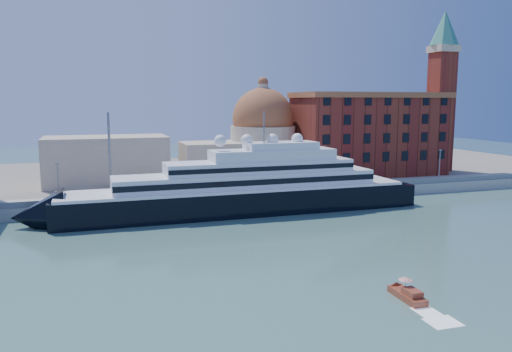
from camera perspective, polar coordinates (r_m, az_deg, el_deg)
name	(u,v)px	position (r m, az deg, el deg)	size (l,w,h in m)	color
ground	(251,245)	(80.11, -0.54, -7.89)	(400.00, 400.00, 0.00)	#345A54
quay	(205,199)	(111.80, -5.87, -2.59)	(180.00, 10.00, 2.50)	gray
land	(175,175)	(151.60, -9.22, 0.15)	(260.00, 72.00, 2.00)	slate
quay_fence	(209,194)	(107.14, -5.36, -2.05)	(180.00, 0.10, 1.20)	slate
superyacht	(228,194)	(101.29, -3.24, -2.01)	(81.16, 11.25, 24.26)	black
water_taxi	(408,294)	(61.47, 16.97, -12.80)	(2.00, 5.61, 2.64)	maroon
warehouse	(369,133)	(146.44, 12.79, 4.80)	(43.00, 19.00, 23.25)	maroon
campanile	(442,81)	(160.01, 20.48, 10.13)	(8.40, 8.40, 47.00)	maroon
church	(208,146)	(134.80, -5.46, 3.44)	(66.00, 18.00, 25.50)	beige
lamp_posts	(147,163)	(106.80, -12.39, 1.41)	(120.80, 2.40, 18.00)	slate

